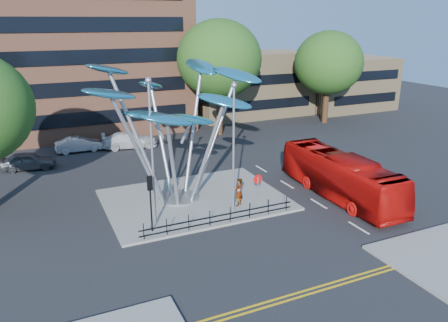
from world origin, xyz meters
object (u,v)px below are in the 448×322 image
street_lamp_right (234,137)px  red_bus (340,176)px  no_entry_sign_island (258,186)px  pedestrian (239,192)px  tree_far (329,63)px  parked_car_mid (79,144)px  leaf_sculpture (173,102)px  traffic_light_island (150,192)px  parked_car_right (130,140)px  tree_right (219,59)px  parked_car_left (28,161)px  street_lamp_left (151,140)px

street_lamp_right → red_bus: 8.77m
no_entry_sign_island → pedestrian: size_ratio=1.28×
tree_far → parked_car_mid: bearing=-179.2°
leaf_sculpture → traffic_light_island: leaf_sculpture is taller
leaf_sculpture → parked_car_right: size_ratio=2.41×
parked_car_mid → pedestrian: bearing=-156.1°
pedestrian → street_lamp_right: bearing=5.5°
leaf_sculpture → red_bus: 12.57m
red_bus → no_entry_sign_island: bearing=-179.5°
street_lamp_right → parked_car_mid: (-7.22, 18.60, -4.38)m
red_bus → pedestrian: bearing=171.2°
tree_far → traffic_light_island: (-27.00, -19.50, -4.49)m
tree_far → leaf_sculpture: bearing=-147.5°
red_bus → street_lamp_right: bearing=177.2°
parked_car_right → street_lamp_right: bearing=-165.0°
tree_right → parked_car_mid: 16.45m
no_entry_sign_island → parked_car_right: bearing=102.4°
street_lamp_right → red_bus: size_ratio=0.74×
parked_car_left → tree_far: bearing=-73.7°
tree_far → parked_car_left: size_ratio=2.49×
tree_right → parked_car_mid: tree_right is taller
pedestrian → parked_car_right: pedestrian is taller
tree_far → parked_car_mid: size_ratio=2.49×
pedestrian → traffic_light_island: bearing=-27.2°
pedestrian → red_bus: bearing=131.6°
parked_car_left → street_lamp_left: bearing=-145.7°
traffic_light_island → parked_car_left: traffic_light_island is taller
street_lamp_right → no_entry_sign_island: bearing=-17.9°
tree_right → tree_far: (14.00, 0.00, -0.93)m
red_bus → traffic_light_island: bearing=-179.0°
parked_car_mid → street_lamp_right: bearing=-158.9°
street_lamp_left → no_entry_sign_island: bearing=-8.6°
leaf_sculpture → pedestrian: bearing=-41.7°
tree_right → traffic_light_island: (-13.00, -19.50, -5.42)m
traffic_light_island → parked_car_mid: bearing=95.1°
tree_far → leaf_sculpture: size_ratio=0.85×
tree_right → tree_far: bearing=0.0°
traffic_light_island → pedestrian: (6.25, 1.22, -1.51)m
leaf_sculpture → no_entry_sign_island: 7.71m
street_lamp_left → pedestrian: bearing=2.2°
tree_right → street_lamp_left: bearing=-124.0°
red_bus → parked_car_right: size_ratio=2.12×
tree_right → parked_car_mid: bearing=-178.4°
no_entry_sign_island → red_bus: (6.50, -0.09, -0.26)m
tree_right → pedestrian: 20.68m
no_entry_sign_island → pedestrian: bearing=121.7°
parked_car_mid → parked_car_left: bearing=128.5°
street_lamp_left → red_bus: bearing=-4.7°
street_lamp_left → parked_car_mid: street_lamp_left is taller
street_lamp_right → parked_car_right: street_lamp_right is taller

